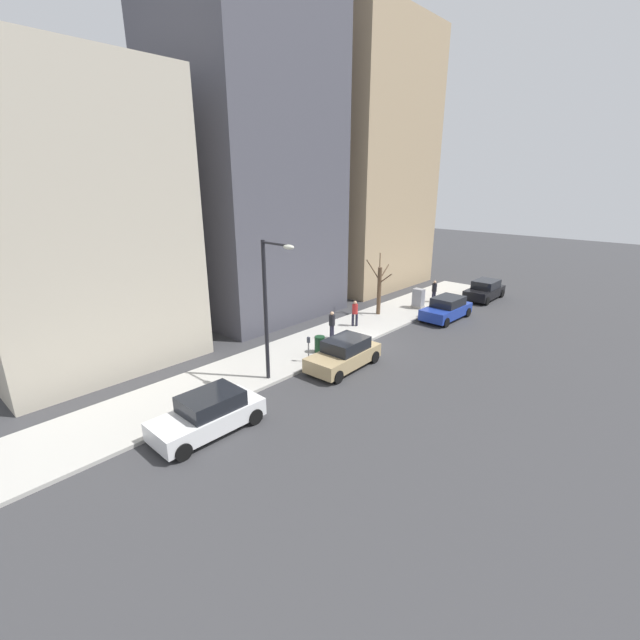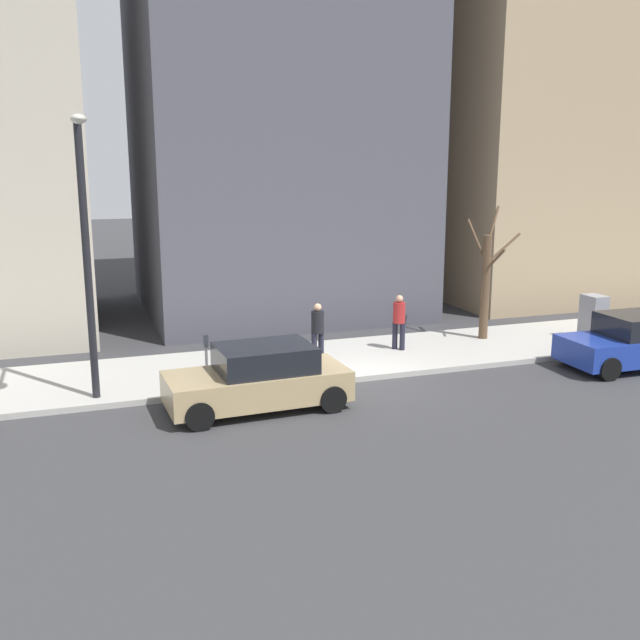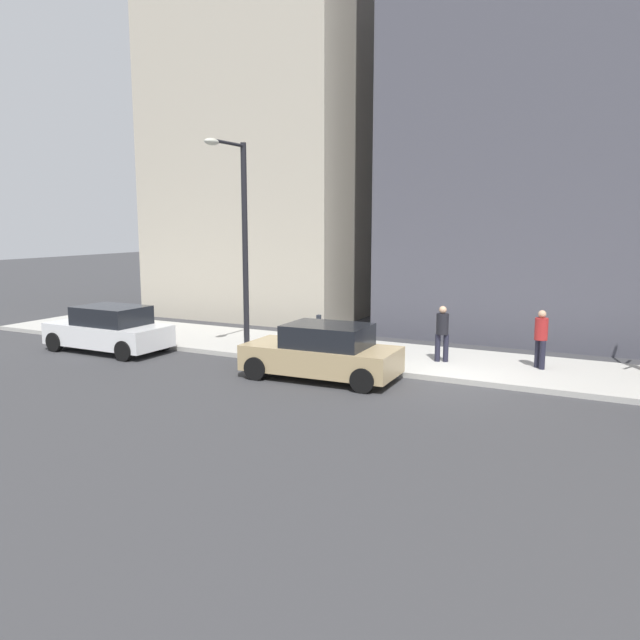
{
  "view_description": "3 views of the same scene",
  "coord_description": "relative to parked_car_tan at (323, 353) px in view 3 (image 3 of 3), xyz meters",
  "views": [
    {
      "loc": [
        -13.68,
        18.57,
        9.08
      ],
      "look_at": [
        1.51,
        1.93,
        1.69
      ],
      "focal_mm": 24.0,
      "sensor_mm": 36.0,
      "label": 1
    },
    {
      "loc": [
        -16.58,
        6.94,
        5.64
      ],
      "look_at": [
        0.09,
        1.1,
        1.74
      ],
      "focal_mm": 40.0,
      "sensor_mm": 36.0,
      "label": 2
    },
    {
      "loc": [
        -15.92,
        -4.46,
        4.24
      ],
      "look_at": [
        1.16,
        4.29,
        1.22
      ],
      "focal_mm": 35.0,
      "sensor_mm": 36.0,
      "label": 3
    }
  ],
  "objects": [
    {
      "name": "streetlamp",
      "position": [
        1.42,
        3.59,
        3.28
      ],
      "size": [
        1.97,
        0.32,
        6.5
      ],
      "color": "black",
      "rests_on": "sidewalk"
    },
    {
      "name": "trash_bin",
      "position": [
        2.04,
        -0.4,
        -0.14
      ],
      "size": [
        0.56,
        0.56,
        0.9
      ],
      "primitive_type": "cylinder",
      "color": "#14381E",
      "rests_on": "sidewalk"
    },
    {
      "name": "parked_car_white",
      "position": [
        0.07,
        7.94,
        0.0
      ],
      "size": [
        1.96,
        4.22,
        1.52
      ],
      "rotation": [
        0.0,
        0.0,
        -0.01
      ],
      "color": "white",
      "rests_on": "ground"
    },
    {
      "name": "pedestrian_midblock",
      "position": [
        3.36,
        -5.17,
        0.35
      ],
      "size": [
        0.36,
        0.36,
        1.66
      ],
      "rotation": [
        0.0,
        0.0,
        3.85
      ],
      "color": "#1E1E2D",
      "rests_on": "sidewalk"
    },
    {
      "name": "parked_car_tan",
      "position": [
        0.0,
        0.0,
        0.0
      ],
      "size": [
        2.06,
        4.27,
        1.52
      ],
      "rotation": [
        0.0,
        0.0,
        0.04
      ],
      "color": "tan",
      "rests_on": "ground"
    },
    {
      "name": "ground_plane",
      "position": [
        1.14,
        -3.03,
        -0.74
      ],
      "size": [
        120.0,
        120.0,
        0.0
      ],
      "primitive_type": "plane",
      "color": "#38383A"
    },
    {
      "name": "office_tower_right",
      "position": [
        11.31,
        7.98,
        6.34
      ],
      "size": [
        9.35,
        9.35,
        14.16
      ],
      "primitive_type": "cube",
      "color": "#BCB29E",
      "rests_on": "ground"
    },
    {
      "name": "pedestrian_far_corner",
      "position": [
        2.94,
        -2.46,
        0.35
      ],
      "size": [
        0.36,
        0.39,
        1.66
      ],
      "rotation": [
        0.0,
        0.0,
        5.01
      ],
      "color": "#1E1E2D",
      "rests_on": "sidewalk"
    },
    {
      "name": "sidewalk",
      "position": [
        3.14,
        -3.03,
        -0.66
      ],
      "size": [
        4.0,
        36.0,
        0.15
      ],
      "primitive_type": "cube",
      "color": "#B2AFA8",
      "rests_on": "ground"
    },
    {
      "name": "parking_meter",
      "position": [
        1.59,
        0.94,
        0.24
      ],
      "size": [
        0.14,
        0.1,
        1.35
      ],
      "color": "slate",
      "rests_on": "sidewalk"
    },
    {
      "name": "office_block_center",
      "position": [
        11.54,
        -3.56,
        11.28
      ],
      "size": [
        9.81,
        9.81,
        24.02
      ],
      "primitive_type": "cube",
      "color": "#4C4C56",
      "rests_on": "ground"
    }
  ]
}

